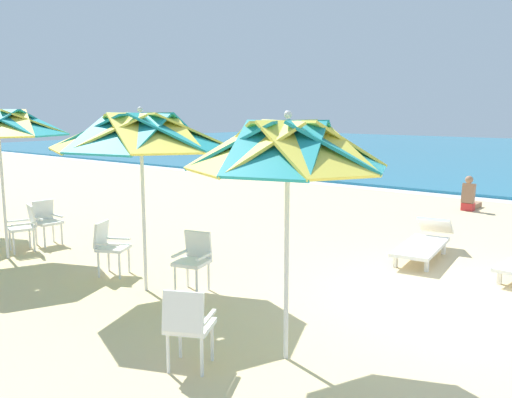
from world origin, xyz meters
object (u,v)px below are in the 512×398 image
(beach_umbrella_0, at_px, (288,148))
(sun_lounger_1, at_px, (424,242))
(plastic_chair_4, at_px, (25,225))
(beach_umbrella_1, at_px, (141,133))
(plastic_chair_1, at_px, (194,258))
(plastic_chair_3, at_px, (46,219))
(beachgoer_seated, at_px, (470,199))
(plastic_chair_0, at_px, (188,323))
(plastic_chair_2, at_px, (109,244))

(beach_umbrella_0, bearing_deg, sun_lounger_1, 94.89)
(plastic_chair_4, bearing_deg, beach_umbrella_1, -1.02)
(beach_umbrella_1, height_order, sun_lounger_1, beach_umbrella_1)
(beach_umbrella_1, distance_m, plastic_chair_1, 1.93)
(plastic_chair_3, bearing_deg, beachgoer_seated, 59.80)
(sun_lounger_1, bearing_deg, plastic_chair_3, -149.17)
(plastic_chair_0, bearing_deg, beachgoer_seated, 93.62)
(plastic_chair_1, distance_m, sun_lounger_1, 4.28)
(beach_umbrella_0, distance_m, plastic_chair_0, 2.02)
(plastic_chair_1, distance_m, plastic_chair_4, 4.10)
(sun_lounger_1, height_order, beachgoer_seated, beachgoer_seated)
(plastic_chair_2, distance_m, sun_lounger_1, 5.42)
(plastic_chair_2, bearing_deg, plastic_chair_4, -178.31)
(plastic_chair_1, xyz_separation_m, plastic_chair_2, (-1.61, -0.29, 0.00))
(beach_umbrella_0, relative_size, plastic_chair_1, 3.00)
(plastic_chair_0, height_order, plastic_chair_2, same)
(beach_umbrella_0, height_order, plastic_chair_3, beach_umbrella_0)
(beach_umbrella_1, bearing_deg, plastic_chair_2, 172.57)
(plastic_chair_2, bearing_deg, beachgoer_seated, 74.57)
(beach_umbrella_0, relative_size, plastic_chair_3, 3.00)
(plastic_chair_2, distance_m, plastic_chair_4, 2.48)
(plastic_chair_1, height_order, sun_lounger_1, plastic_chair_1)
(plastic_chair_0, relative_size, plastic_chair_1, 1.00)
(beach_umbrella_0, xyz_separation_m, plastic_chair_2, (-3.92, 0.64, -1.73))
(beachgoer_seated, bearing_deg, plastic_chair_0, -86.38)
(beach_umbrella_1, relative_size, plastic_chair_4, 3.06)
(beach_umbrella_1, xyz_separation_m, plastic_chair_3, (-3.68, 0.59, -1.79))
(plastic_chair_1, xyz_separation_m, beachgoer_seated, (1.01, 9.18, -0.20))
(plastic_chair_2, xyz_separation_m, beachgoer_seated, (2.62, 9.48, -0.20))
(beach_umbrella_0, relative_size, beachgoer_seated, 2.81)
(beachgoer_seated, bearing_deg, plastic_chair_1, -96.27)
(beach_umbrella_1, height_order, plastic_chair_1, beach_umbrella_1)
(plastic_chair_1, relative_size, plastic_chair_2, 1.00)
(sun_lounger_1, bearing_deg, beach_umbrella_0, -85.11)
(plastic_chair_0, height_order, plastic_chair_1, same)
(plastic_chair_3, relative_size, beachgoer_seated, 0.94)
(beach_umbrella_0, relative_size, beach_umbrella_1, 0.98)
(plastic_chair_3, height_order, sun_lounger_1, plastic_chair_3)
(beach_umbrella_1, bearing_deg, sun_lounger_1, 59.86)
(plastic_chair_2, relative_size, beachgoer_seated, 0.94)
(plastic_chair_0, bearing_deg, plastic_chair_1, 133.89)
(plastic_chair_1, relative_size, sun_lounger_1, 0.39)
(beach_umbrella_1, distance_m, plastic_chair_2, 2.08)
(beach_umbrella_1, height_order, beachgoer_seated, beach_umbrella_1)
(plastic_chair_3, distance_m, beachgoer_seated, 10.44)
(plastic_chair_1, relative_size, beachgoer_seated, 0.94)
(plastic_chair_2, relative_size, sun_lounger_1, 0.39)
(plastic_chair_1, bearing_deg, plastic_chair_3, 177.83)
(beach_umbrella_1, height_order, plastic_chair_2, beach_umbrella_1)
(beach_umbrella_0, xyz_separation_m, plastic_chair_0, (-0.61, -0.83, -1.73))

